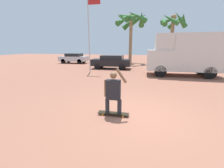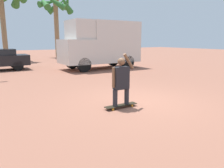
# 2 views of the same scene
# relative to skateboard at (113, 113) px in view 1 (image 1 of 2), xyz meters

# --- Properties ---
(ground_plane) EXTENTS (80.00, 80.00, 0.00)m
(ground_plane) POSITION_rel_skateboard_xyz_m (0.81, 0.25, -0.07)
(ground_plane) COLOR #935B47
(skateboard) EXTENTS (1.05, 0.24, 0.09)m
(skateboard) POSITION_rel_skateboard_xyz_m (0.00, 0.00, 0.00)
(skateboard) COLOR black
(skateboard) RESTS_ON ground_plane
(person_skateboarder) EXTENTS (0.75, 0.22, 1.53)m
(person_skateboarder) POSITION_rel_skateboard_xyz_m (-0.00, -0.00, 0.80)
(person_skateboarder) COLOR #28282D
(person_skateboarder) RESTS_ON skateboard
(camper_van) EXTENTS (5.47, 2.25, 3.24)m
(camper_van) POSITION_rel_skateboard_xyz_m (3.99, 8.30, 1.69)
(camper_van) COLOR black
(camper_van) RESTS_ON ground_plane
(parked_car_black) EXTENTS (4.11, 1.76, 1.41)m
(parked_car_black) POSITION_rel_skateboard_xyz_m (-2.49, 10.94, 0.69)
(parked_car_black) COLOR black
(parked_car_black) RESTS_ON ground_plane
(parked_car_silver) EXTENTS (3.91, 1.71, 1.38)m
(parked_car_silver) POSITION_rel_skateboard_xyz_m (-8.94, 15.25, 0.67)
(parked_car_silver) COLOR black
(parked_car_silver) RESTS_ON ground_plane
(palm_tree_near_van) EXTENTS (3.90, 4.15, 7.07)m
(palm_tree_near_van) POSITION_rel_skateboard_xyz_m (4.76, 20.13, 5.57)
(palm_tree_near_van) COLOR #8E704C
(palm_tree_near_van) RESTS_ON ground_plane
(palm_tree_center_background) EXTENTS (4.51, 4.54, 6.92)m
(palm_tree_center_background) POSITION_rel_skateboard_xyz_m (-1.12, 17.16, 5.62)
(palm_tree_center_background) COLOR #8E704C
(palm_tree_center_background) RESTS_ON ground_plane
(flagpole) EXTENTS (1.15, 0.12, 6.39)m
(flagpole) POSITION_rel_skateboard_xyz_m (-3.82, 8.29, 3.60)
(flagpole) COLOR #B7B7BC
(flagpole) RESTS_ON ground_plane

